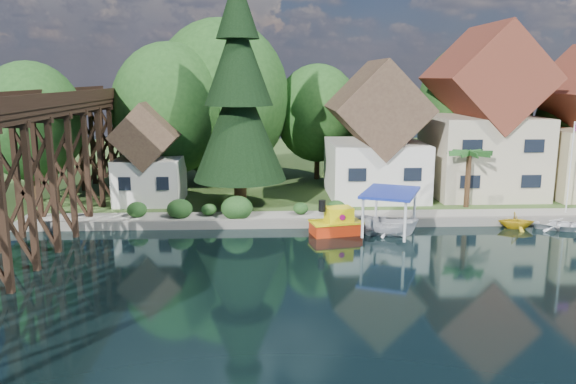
# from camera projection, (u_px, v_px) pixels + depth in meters

# --- Properties ---
(ground) EXTENTS (140.00, 140.00, 0.00)m
(ground) POSITION_uv_depth(u_px,v_px,m) (303.00, 266.00, 30.70)
(ground) COLOR black
(ground) RESTS_ON ground
(bank) EXTENTS (140.00, 52.00, 0.50)m
(bank) POSITION_uv_depth(u_px,v_px,m) (282.00, 165.00, 63.92)
(bank) COLOR #334D1F
(bank) RESTS_ON ground
(seawall) EXTENTS (60.00, 0.40, 0.62)m
(seawall) POSITION_uv_depth(u_px,v_px,m) (353.00, 223.00, 38.63)
(seawall) COLOR slate
(seawall) RESTS_ON ground
(promenade) EXTENTS (50.00, 2.60, 0.06)m
(promenade) POSITION_uv_depth(u_px,v_px,m) (378.00, 215.00, 39.94)
(promenade) COLOR gray
(promenade) RESTS_ON bank
(trestle_bridge) EXTENTS (4.12, 44.18, 9.30)m
(trestle_bridge) POSITION_uv_depth(u_px,v_px,m) (35.00, 158.00, 34.00)
(trestle_bridge) COLOR black
(trestle_bridge) RESTS_ON ground
(house_left) EXTENTS (7.64, 8.64, 11.02)m
(house_left) POSITION_uv_depth(u_px,v_px,m) (375.00, 140.00, 45.61)
(house_left) COLOR silver
(house_left) RESTS_ON bank
(house_center) EXTENTS (8.65, 9.18, 13.89)m
(house_center) POSITION_uv_depth(u_px,v_px,m) (483.00, 123.00, 46.22)
(house_center) COLOR #C2B597
(house_center) RESTS_ON bank
(shed) EXTENTS (5.09, 5.40, 7.85)m
(shed) POSITION_uv_depth(u_px,v_px,m) (149.00, 160.00, 43.65)
(shed) COLOR silver
(shed) RESTS_ON bank
(bg_trees) EXTENTS (49.90, 13.30, 10.57)m
(bg_trees) POSITION_uv_depth(u_px,v_px,m) (298.00, 110.00, 50.06)
(bg_trees) COLOR #382314
(bg_trees) RESTS_ON bank
(shrubs) EXTENTS (15.76, 2.47, 1.70)m
(shrubs) POSITION_uv_depth(u_px,v_px,m) (229.00, 207.00, 39.31)
(shrubs) COLOR #163914
(shrubs) RESTS_ON bank
(conifer) EXTENTS (6.94, 6.94, 17.08)m
(conifer) POSITION_uv_depth(u_px,v_px,m) (239.00, 97.00, 41.01)
(conifer) COLOR #382314
(conifer) RESTS_ON bank
(palm_tree) EXTENTS (3.74, 3.74, 4.58)m
(palm_tree) POSITION_uv_depth(u_px,v_px,m) (469.00, 155.00, 41.71)
(palm_tree) COLOR #382314
(palm_tree) RESTS_ON bank
(flagpole) EXTENTS (1.04, 0.13, 6.62)m
(flagpole) POSITION_uv_depth(u_px,v_px,m) (573.00, 158.00, 39.68)
(flagpole) COLOR white
(flagpole) RESTS_ON bank
(tugboat) EXTENTS (3.60, 2.46, 2.39)m
(tugboat) POSITION_uv_depth(u_px,v_px,m) (336.00, 223.00, 36.89)
(tugboat) COLOR red
(tugboat) RESTS_ON ground
(boat_white_a) EXTENTS (4.31, 3.68, 0.76)m
(boat_white_a) POSITION_uv_depth(u_px,v_px,m) (388.00, 226.00, 37.43)
(boat_white_a) COLOR silver
(boat_white_a) RESTS_ON ground
(boat_canopy) EXTENTS (4.75, 5.52, 2.99)m
(boat_canopy) POSITION_uv_depth(u_px,v_px,m) (389.00, 217.00, 36.31)
(boat_canopy) COLOR silver
(boat_canopy) RESTS_ON ground
(boat_yellow) EXTENTS (2.62, 2.35, 1.25)m
(boat_yellow) POSITION_uv_depth(u_px,v_px,m) (516.00, 219.00, 38.28)
(boat_yellow) COLOR gold
(boat_yellow) RESTS_ON ground
(boat_white_b) EXTENTS (4.44, 3.87, 0.77)m
(boat_white_b) POSITION_uv_depth(u_px,v_px,m) (562.00, 224.00, 38.08)
(boat_white_b) COLOR white
(boat_white_b) RESTS_ON ground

